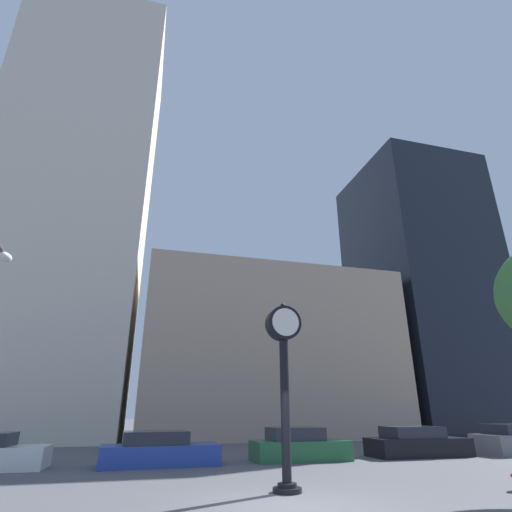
{
  "coord_description": "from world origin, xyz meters",
  "views": [
    {
      "loc": [
        -3.36,
        -9.51,
        1.96
      ],
      "look_at": [
        2.08,
        10.8,
        10.13
      ],
      "focal_mm": 28.0,
      "sensor_mm": 36.0,
      "label": 1
    }
  ],
  "objects_px": {
    "street_clock": "(284,365)",
    "car_black": "(417,444)",
    "car_blue": "(159,451)",
    "car_green": "(299,446)"
  },
  "relations": [
    {
      "from": "car_green",
      "to": "car_black",
      "type": "distance_m",
      "value": 5.85
    },
    {
      "from": "car_blue",
      "to": "car_black",
      "type": "height_order",
      "value": "car_black"
    },
    {
      "from": "car_blue",
      "to": "car_green",
      "type": "xyz_separation_m",
      "value": [
        5.79,
        0.17,
        0.03
      ]
    },
    {
      "from": "street_clock",
      "to": "car_black",
      "type": "xyz_separation_m",
      "value": [
        8.63,
        6.6,
        -2.64
      ]
    },
    {
      "from": "street_clock",
      "to": "car_green",
      "type": "xyz_separation_m",
      "value": [
        2.79,
        6.48,
        -2.63
      ]
    },
    {
      "from": "street_clock",
      "to": "car_green",
      "type": "relative_size",
      "value": 1.22
    },
    {
      "from": "car_black",
      "to": "car_green",
      "type": "bearing_deg",
      "value": -178.79
    },
    {
      "from": "street_clock",
      "to": "car_black",
      "type": "distance_m",
      "value": 11.18
    },
    {
      "from": "street_clock",
      "to": "car_blue",
      "type": "relative_size",
      "value": 1.1
    },
    {
      "from": "car_blue",
      "to": "car_black",
      "type": "relative_size",
      "value": 0.98
    }
  ]
}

